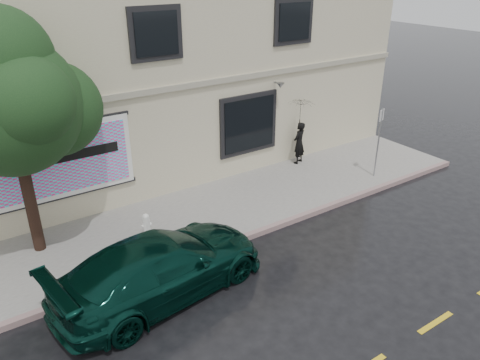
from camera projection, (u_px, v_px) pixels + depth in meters
ground at (257, 275)px, 11.56m from camera, size 90.00×90.00×0.00m
sidewalk at (193, 218)px, 13.96m from camera, size 20.00×3.50×0.15m
curb at (225, 245)px, 12.65m from camera, size 20.00×0.18×0.16m
building at (112, 69)px, 16.79m from camera, size 20.00×8.12×7.00m
billboard at (57, 163)px, 12.74m from camera, size 4.30×0.16×2.20m
car at (161, 267)px, 10.64m from camera, size 5.36×2.96×1.48m
pedestrian at (299, 143)px, 17.26m from camera, size 0.67×0.56×1.57m
umbrella at (301, 112)px, 16.76m from camera, size 1.21×1.21×0.76m
street_tree at (9, 106)px, 10.72m from camera, size 3.30×3.30×5.55m
fire_hydrant at (146, 225)px, 12.80m from camera, size 0.28×0.26×0.69m
sign_pole at (379, 136)px, 15.89m from camera, size 0.29×0.11×2.46m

